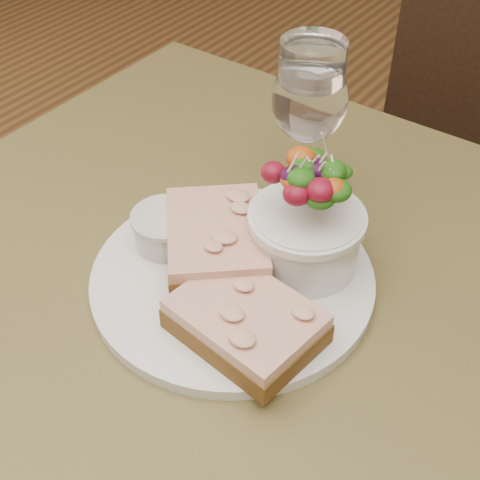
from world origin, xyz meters
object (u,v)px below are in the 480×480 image
Objects in this scene: dinner_plate at (232,278)px; salad_bowl at (307,215)px; cafe_table at (229,375)px; sandwich_back at (216,239)px; wine_glass at (309,104)px; sandwich_front at (246,321)px; ramekin at (166,228)px.

dinner_plate is 0.10m from salad_bowl.
cafe_table is 2.94× the size of dinner_plate.
sandwich_back is (-0.03, 0.01, 0.03)m from dinner_plate.
salad_bowl is at bearing -57.81° from wine_glass.
wine_glass is at bearing 115.39° from sandwich_front.
salad_bowl reaches higher than sandwich_front.
ramekin is 0.19m from wine_glass.
ramekin is (-0.13, 0.05, 0.00)m from sandwich_front.
wine_glass is (0.01, 0.14, 0.09)m from sandwich_back.
cafe_table is at bearing 6.25° from sandwich_back.
sandwich_back is 1.23× the size of salad_bowl.
wine_glass is (-0.06, 0.09, 0.05)m from salad_bowl.
sandwich_front is at bearing -21.24° from ramekin.
cafe_table is 0.29m from wine_glass.
ramekin is (-0.10, 0.03, 0.13)m from cafe_table.
ramekin is at bearing -156.17° from salad_bowl.
cafe_table is at bearing -109.21° from salad_bowl.
dinner_plate is 0.08m from ramekin.
ramekin is at bearing 163.65° from cafe_table.
salad_bowl reaches higher than cafe_table.
sandwich_front is at bearing -86.29° from salad_bowl.
sandwich_back reaches higher than ramekin.
dinner_plate is (-0.02, 0.03, 0.11)m from cafe_table.
wine_glass reaches higher than ramekin.
dinner_plate is at bearing 119.79° from cafe_table.
salad_bowl is at bearing 80.59° from sandwich_back.
dinner_plate is 0.08m from sandwich_front.
dinner_plate is at bearing 29.20° from sandwich_back.
salad_bowl reaches higher than dinner_plate.
sandwich_front is 0.23m from wine_glass.
salad_bowl is 0.12m from wine_glass.
dinner_plate reaches higher than cafe_table.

